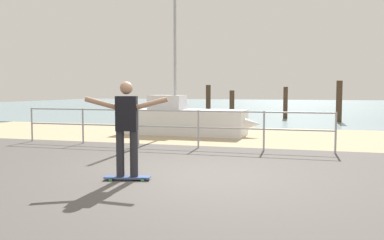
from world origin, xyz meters
The scene contains 11 objects.
ground_plane centered at (0.00, -1.00, 0.00)m, with size 24.00×10.00×0.04m, color #514C49.
beach_strip centered at (0.00, 7.00, 0.00)m, with size 24.00×6.00×0.04m, color tan.
sea_surface centered at (0.00, 35.00, 0.00)m, with size 72.00×50.00×0.04m, color #75939E.
railing_fence centered at (-1.61, 3.60, 0.70)m, with size 8.83×0.05×1.05m.
sailboat centered at (-1.96, 6.73, 0.53)m, with size 4.99×1.56×5.61m.
skateboard centered at (-0.93, -0.52, 0.07)m, with size 0.82×0.38×0.08m.
skateboarder centered at (-0.93, -0.52, 1.02)m, with size 1.43×0.43×1.65m.
groyne_post_0 centered at (-4.33, 19.79, 0.96)m, with size 0.32×0.32×1.93m, color #422D1E.
groyne_post_1 centered at (-1.68, 14.04, 0.78)m, with size 0.25×0.25×1.57m, color #422D1E.
groyne_post_2 centered at (0.97, 15.89, 0.88)m, with size 0.24×0.24×1.76m, color #422D1E.
groyne_post_3 centered at (3.62, 14.12, 1.02)m, with size 0.29×0.29×2.05m, color #422D1E.
Camera 1 is at (2.05, -6.93, 1.59)m, focal length 37.90 mm.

